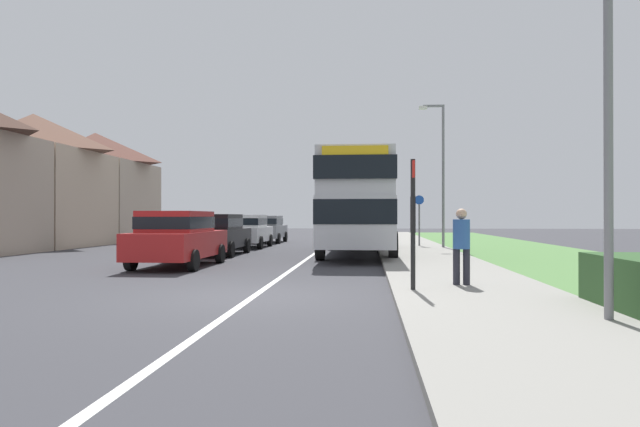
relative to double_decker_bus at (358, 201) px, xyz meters
The scene contains 15 objects.
ground_plane 12.01m from the double_decker_bus, 98.60° to the right, with size 120.00×120.00×0.00m, color #38383D.
lane_marking_centre 4.61m from the double_decker_bus, 115.60° to the right, with size 0.14×60.00×0.01m, color silver.
pavement_near_side 6.53m from the double_decker_bus, 66.84° to the right, with size 3.20×68.00×0.12m, color gray.
grass_verge_seaward 9.06m from the double_decker_bus, 40.19° to the right, with size 6.00×68.00×0.08m, color #517F42.
double_decker_bus is the anchor object (origin of this frame).
parked_car_red 7.95m from the double_decker_bus, 132.27° to the right, with size 1.98×4.48×1.67m.
parked_car_black 5.66m from the double_decker_bus, behind, with size 1.89×4.43×1.60m.
parked_car_white 7.18m from the double_decker_bus, 140.52° to the left, with size 1.98×4.20×1.59m.
parked_car_grey 11.16m from the double_decker_bus, 119.44° to the left, with size 1.99×4.31×1.55m.
pedestrian_at_stop 10.83m from the double_decker_bus, 77.79° to the right, with size 0.34×0.34×1.67m.
bus_stop_sign 11.45m from the double_decker_bus, 83.81° to the right, with size 0.09×0.52×2.60m.
cycle_route_sign 5.57m from the double_decker_bus, 59.03° to the left, with size 0.44×0.08×2.52m.
street_lamp_near 14.79m from the double_decker_bus, 76.15° to the right, with size 1.14×0.20×7.16m.
street_lamp_mid 5.30m from the double_decker_bus, 42.93° to the left, with size 1.14×0.20×6.57m.
house_terrace_far_side 16.92m from the double_decker_bus, 164.91° to the left, with size 6.02×18.88×6.66m.
Camera 1 is at (2.13, -10.33, 1.51)m, focal length 31.18 mm.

